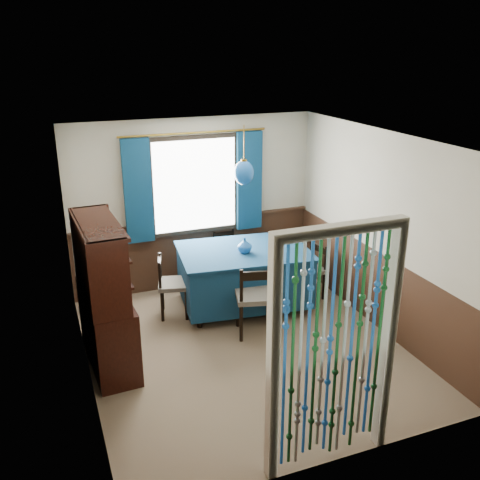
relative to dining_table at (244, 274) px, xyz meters
name	(u,v)px	position (x,y,z in m)	size (l,w,h in m)	color
floor	(245,348)	(-0.39, -1.04, -0.48)	(4.00, 4.00, 0.00)	brown
ceiling	(246,140)	(-0.39, -1.04, 2.02)	(4.00, 4.00, 0.00)	silver
wall_back	(194,205)	(-0.39, 0.96, 0.77)	(3.60, 3.60, 0.00)	#B9AF97
wall_front	(338,337)	(-0.39, -3.04, 0.77)	(3.60, 3.60, 0.00)	#B9AF97
wall_left	(80,275)	(-2.19, -1.04, 0.77)	(4.00, 4.00, 0.00)	#B9AF97
wall_right	(380,232)	(1.41, -1.04, 0.77)	(4.00, 4.00, 0.00)	#B9AF97
wainscot_back	(196,253)	(-0.39, 0.94, 0.02)	(3.60, 3.60, 0.00)	#392215
wainscot_front	(332,414)	(-0.39, -3.03, 0.02)	(3.60, 3.60, 0.00)	#392215
wainscot_left	(89,340)	(-2.18, -1.04, 0.02)	(4.00, 4.00, 0.00)	#392215
wainscot_right	(374,287)	(1.39, -1.04, 0.02)	(4.00, 4.00, 0.00)	#392215
window	(195,185)	(-0.39, 0.91, 1.07)	(1.32, 0.12, 1.42)	black
doorway	(333,355)	(-0.39, -2.98, 0.57)	(1.16, 0.12, 2.18)	silver
dining_table	(244,274)	(0.00, 0.00, 0.00)	(1.86, 1.39, 0.83)	#0F304E
chair_near	(256,297)	(-0.15, -0.77, 0.03)	(0.57, 0.56, 0.96)	black
chair_far	(228,256)	(0.07, 0.80, -0.05)	(0.46, 0.44, 0.81)	black
chair_left	(171,284)	(-0.99, 0.11, -0.03)	(0.48, 0.50, 0.84)	black
chair_right	(311,270)	(0.99, -0.09, -0.05)	(0.45, 0.46, 0.80)	black
sideboard	(106,316)	(-1.95, -0.74, 0.11)	(0.51, 1.32, 1.69)	black
pendant_lamp	(244,173)	(0.00, 0.00, 1.42)	(0.25, 0.25, 0.76)	olive
vase_table	(245,246)	(-0.02, -0.09, 0.45)	(0.18, 0.18, 0.18)	#154C91
bowl_shelf	(110,274)	(-1.89, -0.95, 0.70)	(0.18, 0.18, 0.05)	beige
vase_sideboard	(104,274)	(-1.89, -0.39, 0.47)	(0.19, 0.19, 0.20)	beige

